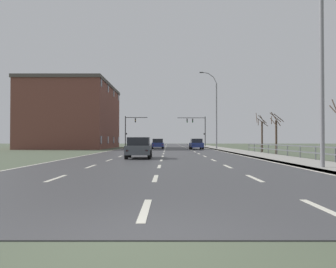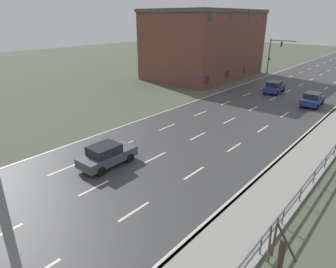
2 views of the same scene
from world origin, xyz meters
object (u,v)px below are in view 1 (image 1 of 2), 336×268
Objects in this scene: street_lamp_foreground at (317,51)px; car_mid_centre at (138,148)px; car_near_right at (157,144)px; brick_building at (73,116)px; traffic_signal_right at (197,126)px; car_distant at (195,144)px; traffic_signal_left at (128,127)px; street_lamp_midground at (215,111)px.

street_lamp_foreground reaches higher than car_mid_centre.
car_near_right is 0.21× the size of brick_building.
traffic_signal_right reaches higher than car_distant.
brick_building reaches higher than car_near_right.
car_distant is at bearing 74.57° from car_mid_centre.
traffic_signal_left reaches higher than car_distant.
car_mid_centre is 27.82m from car_near_right.
street_lamp_midground is 18.08m from traffic_signal_right.
car_near_right is at bearing 149.50° from car_distant.
car_distant is at bearing 94.75° from street_lamp_foreground.
street_lamp_midground is (0.02, 34.33, 0.09)m from street_lamp_foreground.
brick_building reaches higher than car_mid_centre.
car_mid_centre is 35.02m from brick_building.
brick_building is (-21.89, -10.94, 1.14)m from traffic_signal_right.
car_near_right is at bearing -16.09° from brick_building.
traffic_signal_right is at bearing 82.60° from car_distant.
street_lamp_foreground is 2.74× the size of car_mid_centre.
traffic_signal_right is at bearing 93.05° from street_lamp_midground.
traffic_signal_left is at bearing 123.68° from car_distant.
street_lamp_midground reaches higher than car_mid_centre.
street_lamp_midground is 2.77× the size of car_distant.
car_mid_centre is 0.98× the size of car_near_right.
car_mid_centre is 25.40m from car_distant.
car_mid_centre is 0.21× the size of brick_building.
street_lamp_midground reaches higher than car_distant.
car_distant is at bearing -95.93° from traffic_signal_right.
street_lamp_midground is 23.91m from brick_building.
street_lamp_foreground is 34.33m from street_lamp_midground.
street_lamp_foreground is 0.58× the size of brick_building.
car_near_right is (-8.61, 37.29, -4.71)m from street_lamp_foreground.
car_mid_centre is (-9.16, -24.85, -4.80)m from street_lamp_midground.
car_mid_centre is (-9.13, 9.48, -4.71)m from street_lamp_foreground.
street_lamp_midground reaches higher than traffic_signal_right.
street_lamp_midground is 2.78× the size of car_mid_centre.
street_lamp_midground reaches higher than street_lamp_foreground.
brick_building is at bearing 162.83° from street_lamp_midground.
traffic_signal_left is 1.44× the size of car_near_right.
street_lamp_midground is 26.92m from car_mid_centre.
car_mid_centre is (-8.20, -42.85, -3.41)m from traffic_signal_right.
traffic_signal_left is at bearing 96.44° from car_mid_centre.
car_near_right is at bearing 161.07° from street_lamp_midground.
street_lamp_foreground is 2.73× the size of car_distant.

